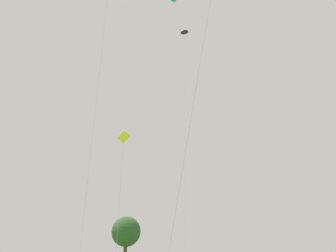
{
  "coord_description": "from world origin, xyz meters",
  "views": [
    {
      "loc": [
        -7.41,
        -2.63,
        1.83
      ],
      "look_at": [
        2.06,
        9.17,
        7.89
      ],
      "focal_mm": 34.37,
      "sensor_mm": 36.0,
      "label": 1
    }
  ],
  "objects": [
    {
      "name": "small_kite_delta_white",
      "position": [
        5.22,
        18.92,
        10.22
      ],
      "size": [
        2.29,
        3.6,
        11.15
      ],
      "rotation": [
        0.0,
        0.0,
        2.14
      ],
      "color": "yellow",
      "rests_on": "ground"
    },
    {
      "name": "small_kite_tiny_distant",
      "position": [
        12.92,
        19.7,
        24.84
      ],
      "size": [
        3.01,
        2.8,
        25.76
      ],
      "rotation": [
        0.0,
        0.0,
        -1.05
      ],
      "color": "black",
      "rests_on": "ground"
    },
    {
      "name": "tree_shrub_far",
      "position": [
        28.32,
        55.33,
        6.1
      ],
      "size": [
        5.84,
        5.84,
        9.05
      ],
      "color": "#513823",
      "rests_on": "ground"
    }
  ]
}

